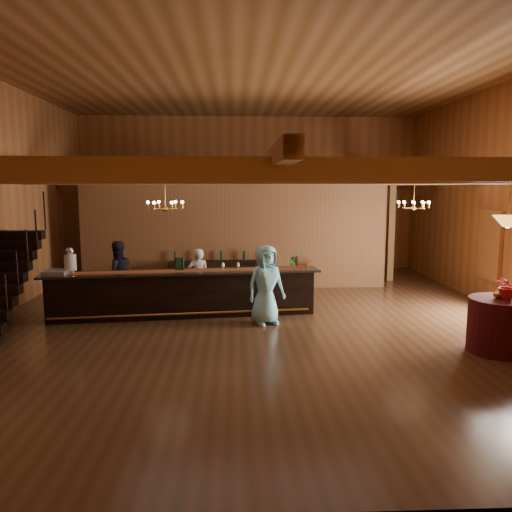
{
  "coord_description": "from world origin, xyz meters",
  "views": [
    {
      "loc": [
        -0.5,
        -11.23,
        3.0
      ],
      "look_at": [
        0.0,
        0.58,
        1.37
      ],
      "focal_mm": 35.0,
      "sensor_mm": 36.0,
      "label": 1
    }
  ],
  "objects_px": {
    "guest": "(266,285)",
    "staff_second": "(117,275)",
    "bartender": "(198,278)",
    "tasting_bar": "(184,293)",
    "raffle_drum": "(302,261)",
    "backbar_shelf": "(221,275)",
    "chandelier_right": "(413,204)",
    "chandelier_left": "(165,205)",
    "beverage_dispenser": "(70,261)",
    "round_table": "(501,325)",
    "pendant_lamp": "(508,221)",
    "floor_plant": "(296,274)"
  },
  "relations": [
    {
      "from": "raffle_drum",
      "to": "bartender",
      "type": "xyz_separation_m",
      "value": [
        -2.52,
        0.61,
        -0.5
      ]
    },
    {
      "from": "bartender",
      "to": "floor_plant",
      "type": "bearing_deg",
      "value": -159.89
    },
    {
      "from": "beverage_dispenser",
      "to": "round_table",
      "type": "distance_m",
      "value": 8.98
    },
    {
      "from": "backbar_shelf",
      "to": "bartender",
      "type": "relative_size",
      "value": 2.06
    },
    {
      "from": "raffle_drum",
      "to": "backbar_shelf",
      "type": "relative_size",
      "value": 0.11
    },
    {
      "from": "bartender",
      "to": "guest",
      "type": "xyz_separation_m",
      "value": [
        1.59,
        -1.63,
        0.13
      ]
    },
    {
      "from": "tasting_bar",
      "to": "raffle_drum",
      "type": "height_order",
      "value": "raffle_drum"
    },
    {
      "from": "staff_second",
      "to": "guest",
      "type": "bearing_deg",
      "value": 126.39
    },
    {
      "from": "tasting_bar",
      "to": "backbar_shelf",
      "type": "relative_size",
      "value": 2.09
    },
    {
      "from": "pendant_lamp",
      "to": "bartender",
      "type": "height_order",
      "value": "pendant_lamp"
    },
    {
      "from": "round_table",
      "to": "bartender",
      "type": "height_order",
      "value": "bartender"
    },
    {
      "from": "pendant_lamp",
      "to": "staff_second",
      "type": "height_order",
      "value": "pendant_lamp"
    },
    {
      "from": "tasting_bar",
      "to": "chandelier_left",
      "type": "bearing_deg",
      "value": -150.92
    },
    {
      "from": "tasting_bar",
      "to": "beverage_dispenser",
      "type": "distance_m",
      "value": 2.64
    },
    {
      "from": "raffle_drum",
      "to": "chandelier_right",
      "type": "bearing_deg",
      "value": 12.72
    },
    {
      "from": "backbar_shelf",
      "to": "chandelier_left",
      "type": "xyz_separation_m",
      "value": [
        -1.15,
        -3.24,
        2.18
      ]
    },
    {
      "from": "round_table",
      "to": "bartender",
      "type": "xyz_separation_m",
      "value": [
        -5.76,
        3.71,
        0.25
      ]
    },
    {
      "from": "backbar_shelf",
      "to": "chandelier_right",
      "type": "xyz_separation_m",
      "value": [
        4.89,
        -2.08,
        2.14
      ]
    },
    {
      "from": "chandelier_right",
      "to": "raffle_drum",
      "type": "bearing_deg",
      "value": -167.28
    },
    {
      "from": "floor_plant",
      "to": "raffle_drum",
      "type": "bearing_deg",
      "value": -92.68
    },
    {
      "from": "beverage_dispenser",
      "to": "backbar_shelf",
      "type": "xyz_separation_m",
      "value": [
        3.3,
        3.21,
        -0.92
      ]
    },
    {
      "from": "tasting_bar",
      "to": "round_table",
      "type": "relative_size",
      "value": 5.61
    },
    {
      "from": "backbar_shelf",
      "to": "guest",
      "type": "distance_m",
      "value": 3.93
    },
    {
      "from": "floor_plant",
      "to": "chandelier_left",
      "type": "bearing_deg",
      "value": -143.4
    },
    {
      "from": "chandelier_right",
      "to": "guest",
      "type": "relative_size",
      "value": 0.46
    },
    {
      "from": "chandelier_left",
      "to": "guest",
      "type": "relative_size",
      "value": 0.46
    },
    {
      "from": "chandelier_left",
      "to": "guest",
      "type": "bearing_deg",
      "value": -13.01
    },
    {
      "from": "backbar_shelf",
      "to": "round_table",
      "type": "relative_size",
      "value": 2.68
    },
    {
      "from": "chandelier_left",
      "to": "pendant_lamp",
      "type": "xyz_separation_m",
      "value": [
        6.39,
        -2.59,
        -0.21
      ]
    },
    {
      "from": "pendant_lamp",
      "to": "chandelier_left",
      "type": "bearing_deg",
      "value": 157.91
    },
    {
      "from": "backbar_shelf",
      "to": "guest",
      "type": "height_order",
      "value": "guest"
    },
    {
      "from": "round_table",
      "to": "floor_plant",
      "type": "distance_m",
      "value": 5.91
    },
    {
      "from": "bartender",
      "to": "tasting_bar",
      "type": "bearing_deg",
      "value": 65.83
    },
    {
      "from": "guest",
      "to": "floor_plant",
      "type": "bearing_deg",
      "value": 47.82
    },
    {
      "from": "chandelier_left",
      "to": "floor_plant",
      "type": "relative_size",
      "value": 0.67
    },
    {
      "from": "chandelier_right",
      "to": "pendant_lamp",
      "type": "distance_m",
      "value": 3.77
    },
    {
      "from": "tasting_bar",
      "to": "backbar_shelf",
      "type": "height_order",
      "value": "tasting_bar"
    },
    {
      "from": "round_table",
      "to": "guest",
      "type": "distance_m",
      "value": 4.67
    },
    {
      "from": "beverage_dispenser",
      "to": "staff_second",
      "type": "height_order",
      "value": "staff_second"
    },
    {
      "from": "raffle_drum",
      "to": "backbar_shelf",
      "type": "xyz_separation_m",
      "value": [
        -2.01,
        2.73,
        -0.81
      ]
    },
    {
      "from": "chandelier_left",
      "to": "floor_plant",
      "type": "height_order",
      "value": "chandelier_left"
    },
    {
      "from": "round_table",
      "to": "bartender",
      "type": "bearing_deg",
      "value": 147.24
    },
    {
      "from": "beverage_dispenser",
      "to": "chandelier_right",
      "type": "xyz_separation_m",
      "value": [
        8.2,
        1.14,
        1.22
      ]
    },
    {
      "from": "guest",
      "to": "staff_second",
      "type": "bearing_deg",
      "value": 133.4
    },
    {
      "from": "backbar_shelf",
      "to": "bartender",
      "type": "bearing_deg",
      "value": -113.46
    },
    {
      "from": "chandelier_left",
      "to": "bartender",
      "type": "relative_size",
      "value": 0.54
    },
    {
      "from": "bartender",
      "to": "raffle_drum",
      "type": "bearing_deg",
      "value": 160.28
    },
    {
      "from": "backbar_shelf",
      "to": "floor_plant",
      "type": "bearing_deg",
      "value": -31.31
    },
    {
      "from": "bartender",
      "to": "backbar_shelf",
      "type": "bearing_deg",
      "value": -109.93
    },
    {
      "from": "beverage_dispenser",
      "to": "round_table",
      "type": "relative_size",
      "value": 0.52
    }
  ]
}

